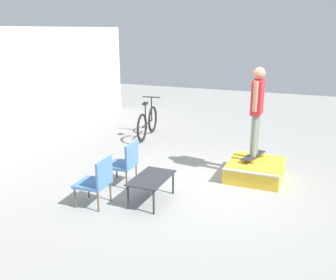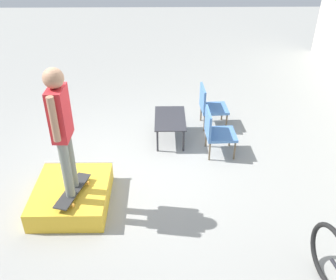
{
  "view_description": "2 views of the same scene",
  "coord_description": "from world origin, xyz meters",
  "px_view_note": "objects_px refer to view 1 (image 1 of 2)",
  "views": [
    {
      "loc": [
        -6.4,
        -1.94,
        2.93
      ],
      "look_at": [
        0.14,
        0.76,
        0.83
      ],
      "focal_mm": 40.0,
      "sensor_mm": 36.0,
      "label": 1
    },
    {
      "loc": [
        5.23,
        0.51,
        3.8
      ],
      "look_at": [
        0.46,
        0.58,
        0.82
      ],
      "focal_mm": 40.0,
      "sensor_mm": 36.0,
      "label": 2
    }
  ],
  "objects_px": {
    "skate_ramp_box": "(255,170)",
    "patio_chair_left": "(97,180)",
    "bicycle": "(148,123)",
    "person_skater": "(257,104)",
    "patio_chair_right": "(125,162)",
    "skateboard_on_ramp": "(254,155)",
    "coffee_table": "(152,180)"
  },
  "relations": [
    {
      "from": "skateboard_on_ramp",
      "to": "person_skater",
      "type": "relative_size",
      "value": 0.45
    },
    {
      "from": "person_skater",
      "to": "patio_chair_left",
      "type": "height_order",
      "value": "person_skater"
    },
    {
      "from": "patio_chair_left",
      "to": "bicycle",
      "type": "relative_size",
      "value": 0.48
    },
    {
      "from": "person_skater",
      "to": "patio_chair_right",
      "type": "xyz_separation_m",
      "value": [
        -1.52,
        2.21,
        -1.02
      ]
    },
    {
      "from": "person_skater",
      "to": "patio_chair_left",
      "type": "xyz_separation_m",
      "value": [
        -2.51,
        2.21,
        -1.02
      ]
    },
    {
      "from": "patio_chair_right",
      "to": "bicycle",
      "type": "xyz_separation_m",
      "value": [
        3.23,
        1.05,
        -0.06
      ]
    },
    {
      "from": "person_skater",
      "to": "bicycle",
      "type": "bearing_deg",
      "value": 63.34
    },
    {
      "from": "skate_ramp_box",
      "to": "person_skater",
      "type": "bearing_deg",
      "value": 22.87
    },
    {
      "from": "skate_ramp_box",
      "to": "person_skater",
      "type": "xyz_separation_m",
      "value": [
        0.19,
        0.08,
        1.33
      ]
    },
    {
      "from": "coffee_table",
      "to": "bicycle",
      "type": "distance_m",
      "value": 4.16
    },
    {
      "from": "skateboard_on_ramp",
      "to": "bicycle",
      "type": "xyz_separation_m",
      "value": [
        1.71,
        3.26,
        0.01
      ]
    },
    {
      "from": "skate_ramp_box",
      "to": "skateboard_on_ramp",
      "type": "height_order",
      "value": "skateboard_on_ramp"
    },
    {
      "from": "skate_ramp_box",
      "to": "patio_chair_left",
      "type": "relative_size",
      "value": 1.48
    },
    {
      "from": "skate_ramp_box",
      "to": "bicycle",
      "type": "height_order",
      "value": "bicycle"
    },
    {
      "from": "skateboard_on_ramp",
      "to": "coffee_table",
      "type": "bearing_deg",
      "value": 159.56
    },
    {
      "from": "skate_ramp_box",
      "to": "patio_chair_left",
      "type": "bearing_deg",
      "value": 135.43
    },
    {
      "from": "coffee_table",
      "to": "patio_chair_left",
      "type": "xyz_separation_m",
      "value": [
        -0.49,
        0.8,
        0.07
      ]
    },
    {
      "from": "coffee_table",
      "to": "bicycle",
      "type": "height_order",
      "value": "bicycle"
    },
    {
      "from": "patio_chair_right",
      "to": "person_skater",
      "type": "bearing_deg",
      "value": 122.33
    },
    {
      "from": "bicycle",
      "to": "person_skater",
      "type": "bearing_deg",
      "value": -126.09
    },
    {
      "from": "person_skater",
      "to": "coffee_table",
      "type": "height_order",
      "value": "person_skater"
    },
    {
      "from": "person_skater",
      "to": "skateboard_on_ramp",
      "type": "bearing_deg",
      "value": 0.0
    },
    {
      "from": "patio_chair_right",
      "to": "bicycle",
      "type": "bearing_deg",
      "value": -164.15
    },
    {
      "from": "skate_ramp_box",
      "to": "person_skater",
      "type": "distance_m",
      "value": 1.35
    },
    {
      "from": "skate_ramp_box",
      "to": "person_skater",
      "type": "height_order",
      "value": "person_skater"
    },
    {
      "from": "skateboard_on_ramp",
      "to": "coffee_table",
      "type": "relative_size",
      "value": 0.86
    },
    {
      "from": "coffee_table",
      "to": "bicycle",
      "type": "bearing_deg",
      "value": 26.33
    },
    {
      "from": "person_skater",
      "to": "coffee_table",
      "type": "bearing_deg",
      "value": 146.04
    },
    {
      "from": "skateboard_on_ramp",
      "to": "person_skater",
      "type": "xyz_separation_m",
      "value": [
        0.0,
        0.0,
        1.09
      ]
    },
    {
      "from": "skate_ramp_box",
      "to": "bicycle",
      "type": "relative_size",
      "value": 0.71
    },
    {
      "from": "person_skater",
      "to": "patio_chair_right",
      "type": "relative_size",
      "value": 2.13
    },
    {
      "from": "person_skater",
      "to": "bicycle",
      "type": "relative_size",
      "value": 1.01
    }
  ]
}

